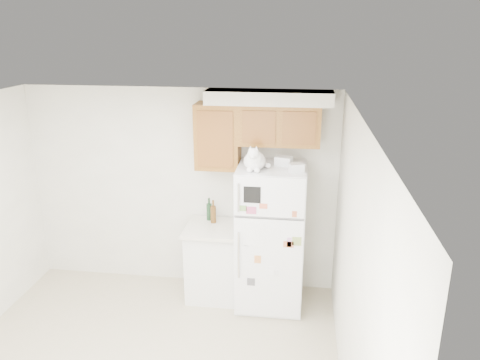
% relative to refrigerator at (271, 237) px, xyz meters
% --- Properties ---
extents(room_shell, '(3.84, 4.04, 2.52)m').
position_rel_refrigerator_xyz_m(room_shell, '(-1.02, -1.36, 0.82)').
color(room_shell, silver).
rests_on(room_shell, ground_plane).
extents(refrigerator, '(0.76, 0.78, 1.70)m').
position_rel_refrigerator_xyz_m(refrigerator, '(0.00, 0.00, 0.00)').
color(refrigerator, white).
rests_on(refrigerator, ground_plane).
extents(base_counter, '(0.64, 0.64, 0.92)m').
position_rel_refrigerator_xyz_m(base_counter, '(-0.69, 0.07, -0.39)').
color(base_counter, white).
rests_on(base_counter, ground_plane).
extents(cat, '(0.29, 0.42, 0.30)m').
position_rel_refrigerator_xyz_m(cat, '(-0.18, -0.15, 0.96)').
color(cat, white).
rests_on(cat, refrigerator).
extents(storage_box_back, '(0.21, 0.17, 0.10)m').
position_rel_refrigerator_xyz_m(storage_box_back, '(0.12, 0.08, 0.90)').
color(storage_box_back, white).
rests_on(storage_box_back, refrigerator).
extents(storage_box_front, '(0.18, 0.15, 0.09)m').
position_rel_refrigerator_xyz_m(storage_box_front, '(0.26, -0.15, 0.89)').
color(storage_box_front, white).
rests_on(storage_box_front, refrigerator).
extents(bottle_green, '(0.07, 0.07, 0.28)m').
position_rel_refrigerator_xyz_m(bottle_green, '(-0.77, 0.25, 0.21)').
color(bottle_green, '#19381E').
rests_on(bottle_green, base_counter).
extents(bottle_amber, '(0.07, 0.07, 0.28)m').
position_rel_refrigerator_xyz_m(bottle_amber, '(-0.70, 0.18, 0.21)').
color(bottle_amber, '#593814').
rests_on(bottle_amber, base_counter).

